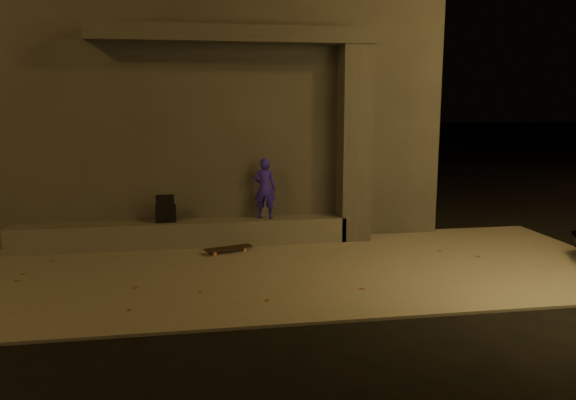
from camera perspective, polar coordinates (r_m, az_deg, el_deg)
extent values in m
plane|color=black|center=(7.02, 1.56, -12.02)|extent=(120.00, 120.00, 0.00)
cube|color=slate|center=(8.87, -0.96, -7.13)|extent=(11.00, 4.40, 0.04)
cube|color=#3C3936|center=(12.89, -8.54, 9.73)|extent=(9.00, 5.00, 5.20)
cube|color=#585550|center=(10.41, -10.64, -3.33)|extent=(6.00, 0.55, 0.45)
cube|color=#3C3936|center=(10.59, 6.73, 5.63)|extent=(0.55, 0.55, 3.60)
cube|color=#3C3936|center=(10.28, -5.48, 16.36)|extent=(5.00, 0.70, 0.28)
imported|color=#2B1AAC|center=(10.34, -2.37, 1.20)|extent=(0.47, 0.37, 1.13)
cube|color=black|center=(10.34, -12.32, -1.36)|extent=(0.37, 0.26, 0.30)
cube|color=black|center=(10.30, -12.37, 0.03)|extent=(0.32, 0.06, 0.21)
cube|color=black|center=(9.83, -6.08, -4.86)|extent=(0.86, 0.46, 0.02)
cylinder|color=#CC7C51|center=(10.01, -4.75, -4.88)|extent=(0.07, 0.05, 0.06)
cylinder|color=#CC7C51|center=(9.87, -4.39, -5.10)|extent=(0.07, 0.05, 0.06)
cylinder|color=#CC7C51|center=(9.82, -7.77, -5.23)|extent=(0.07, 0.05, 0.06)
cylinder|color=#CC7C51|center=(9.67, -7.45, -5.46)|extent=(0.07, 0.05, 0.06)
cube|color=#99999E|center=(9.93, -4.57, -4.79)|extent=(0.10, 0.18, 0.02)
cube|color=#99999E|center=(9.74, -7.61, -5.15)|extent=(0.10, 0.18, 0.02)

